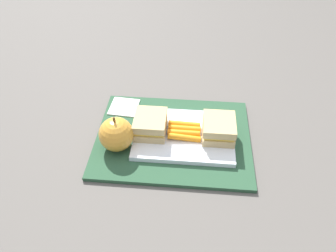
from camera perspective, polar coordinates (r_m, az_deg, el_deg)
name	(u,v)px	position (r m, az deg, el deg)	size (l,w,h in m)	color
ground_plane	(173,139)	(0.77, 0.92, -2.32)	(2.40, 2.40, 0.00)	#56514C
lunchbag_mat	(173,138)	(0.77, 0.93, -2.06)	(0.36, 0.28, 0.01)	#284C33
food_tray	(184,135)	(0.76, 2.81, -1.59)	(0.23, 0.17, 0.01)	white
sandwich_half_left	(219,128)	(0.75, 8.87, -0.41)	(0.07, 0.08, 0.04)	tan
sandwich_half_right	(150,124)	(0.75, -3.09, 0.29)	(0.07, 0.08, 0.04)	tan
carrot_sticks_bundle	(184,131)	(0.75, 2.84, -0.85)	(0.08, 0.06, 0.02)	orange
apple	(116,134)	(0.73, -9.03, -1.44)	(0.08, 0.08, 0.09)	gold
paper_napkin	(124,107)	(0.85, -7.70, 3.33)	(0.07, 0.07, 0.00)	white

